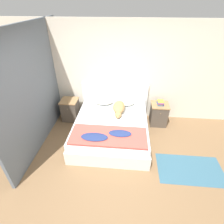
{
  "coord_description": "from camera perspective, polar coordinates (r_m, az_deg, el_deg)",
  "views": [
    {
      "loc": [
        0.26,
        -2.22,
        2.91
      ],
      "look_at": [
        -0.07,
        1.27,
        0.62
      ],
      "focal_mm": 28.0,
      "sensor_mm": 36.0,
      "label": 1
    }
  ],
  "objects": [
    {
      "name": "pillow_right",
      "position": [
        4.66,
        4.1,
        3.18
      ],
      "size": [
        0.51,
        0.33,
        0.13
      ],
      "color": "beige",
      "rests_on": "bed"
    },
    {
      "name": "rug",
      "position": [
        4.04,
        24.12,
        -16.74
      ],
      "size": [
        1.3,
        0.76,
        0.0
      ],
      "color": "#335B70",
      "rests_on": "ground_plane"
    },
    {
      "name": "wall_back",
      "position": [
        4.65,
        1.84,
        12.67
      ],
      "size": [
        9.0,
        0.06,
        2.55
      ],
      "color": "beige",
      "rests_on": "ground_plane"
    },
    {
      "name": "headboard",
      "position": [
        4.91,
        0.86,
        4.11
      ],
      "size": [
        1.81,
        0.06,
        1.0
      ],
      "color": "silver",
      "rests_on": "ground_plane"
    },
    {
      "name": "nightstand_right",
      "position": [
        4.83,
        14.98,
        -0.67
      ],
      "size": [
        0.45,
        0.44,
        0.6
      ],
      "color": "#4C4238",
      "rests_on": "ground_plane"
    },
    {
      "name": "pillow_left",
      "position": [
        4.7,
        -2.81,
        3.5
      ],
      "size": [
        0.51,
        0.33,
        0.13
      ],
      "color": "beige",
      "rests_on": "bed"
    },
    {
      "name": "quilt",
      "position": [
        3.6,
        -1.37,
        -7.81
      ],
      "size": [
        1.56,
        0.64,
        0.08
      ],
      "color": "#BC4C42",
      "rests_on": "bed"
    },
    {
      "name": "ground_plane",
      "position": [
        3.67,
        -0.87,
        -19.26
      ],
      "size": [
        16.0,
        16.0,
        0.0
      ],
      "primitive_type": "plane",
      "color": "brown"
    },
    {
      "name": "wall_side_left",
      "position": [
        4.14,
        -23.56,
        7.16
      ],
      "size": [
        0.06,
        3.1,
        2.55
      ],
      "color": "slate",
      "rests_on": "ground_plane"
    },
    {
      "name": "book_stack",
      "position": [
        4.66,
        15.55,
        2.98
      ],
      "size": [
        0.17,
        0.23,
        0.1
      ],
      "color": "#285689",
      "rests_on": "nightstand_right"
    },
    {
      "name": "nightstand_left",
      "position": [
        4.99,
        -13.42,
        0.77
      ],
      "size": [
        0.45,
        0.44,
        0.6
      ],
      "color": "#4C4238",
      "rests_on": "ground_plane"
    },
    {
      "name": "dog",
      "position": [
        4.34,
        2.28,
        1.37
      ],
      "size": [
        0.29,
        0.75,
        0.23
      ],
      "color": "tan",
      "rests_on": "bed"
    },
    {
      "name": "bed",
      "position": [
        4.24,
        -0.24,
        -5.51
      ],
      "size": [
        1.73,
        1.92,
        0.52
      ],
      "color": "silver",
      "rests_on": "ground_plane"
    }
  ]
}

